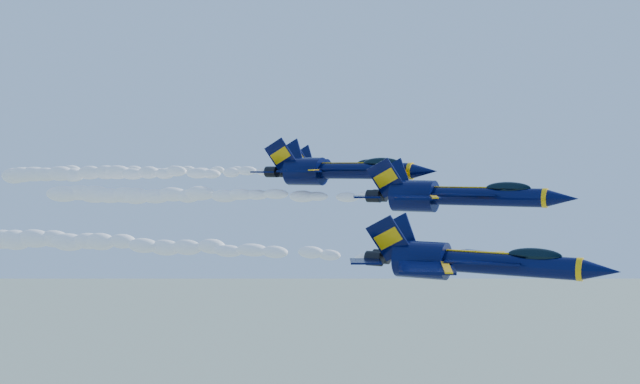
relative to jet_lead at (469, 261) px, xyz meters
The scene contains 8 objects.
jet_lead is the anchor object (origin of this frame).
smoke_trail_jet_lead 29.77m from the jet_lead, behind, with size 44.38×2.12×1.91m, color white.
jet_second 15.63m from the jet_lead, 112.28° to the left, with size 19.33×15.86×7.18m.
smoke_trail_jet_second 38.94m from the jet_lead, 158.90° to the left, with size 44.38×2.31×2.08m, color white.
jet_third 26.11m from the jet_lead, 139.02° to the left, with size 19.19×15.74×7.13m.
smoke_trail_jet_third 52.55m from the jet_lead, 161.46° to the left, with size 44.38×2.29×2.06m, color white.
jet_fourth 34.54m from the jet_lead, 133.15° to the left, with size 15.86×13.01×5.89m.
smoke_trail_jet_fourth 58.05m from the jet_lead, 154.63° to the left, with size 44.38×1.89×1.70m, color white.
Camera 1 is at (29.81, -64.75, 155.14)m, focal length 40.00 mm.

